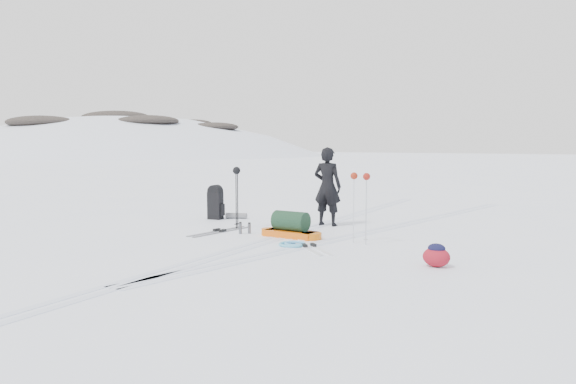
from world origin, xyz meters
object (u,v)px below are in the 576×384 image
skier (327,187)px  expedition_rucksack (218,203)px  pulk_sled (291,227)px  ski_poles_black (237,178)px

skier → expedition_rucksack: size_ratio=2.09×
pulk_sled → ski_poles_black: ski_poles_black is taller
skier → pulk_sled: bearing=89.4°
pulk_sled → expedition_rucksack: bearing=157.3°
expedition_rucksack → ski_poles_black: bearing=-45.5°
skier → pulk_sled: (0.16, -1.90, -0.74)m
skier → ski_poles_black: bearing=39.4°
expedition_rucksack → skier: bearing=0.3°
pulk_sled → expedition_rucksack: size_ratio=1.61×
skier → expedition_rucksack: skier is taller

